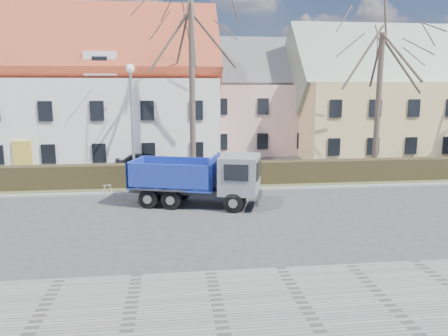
{
  "coord_description": "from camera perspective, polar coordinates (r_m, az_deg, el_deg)",
  "views": [
    {
      "loc": [
        -3.31,
        -18.56,
        5.65
      ],
      "look_at": [
        -0.71,
        2.98,
        1.6
      ],
      "focal_mm": 35.0,
      "sensor_mm": 36.0,
      "label": 1
    }
  ],
  "objects": [
    {
      "name": "sidewalk_near",
      "position": [
        11.99,
        10.49,
        -17.52
      ],
      "size": [
        80.0,
        5.0,
        0.08
      ],
      "primitive_type": "cube",
      "color": "gray",
      "rests_on": "ground"
    },
    {
      "name": "building_yellow",
      "position": [
        40.49,
        21.82,
        7.84
      ],
      "size": [
        18.8,
        10.8,
        8.5
      ],
      "primitive_type": null,
      "color": "#DABA77",
      "rests_on": "ground"
    },
    {
      "name": "tree_1",
      "position": [
        27.1,
        -4.2,
        11.97
      ],
      "size": [
        9.2,
        9.2,
        12.65
      ],
      "primitive_type": null,
      "color": "#483B32",
      "rests_on": "ground"
    },
    {
      "name": "ground",
      "position": [
        19.68,
        3.11,
        -6.12
      ],
      "size": [
        120.0,
        120.0,
        0.0
      ],
      "primitive_type": "plane",
      "color": "#343436"
    },
    {
      "name": "hedge",
      "position": [
        25.28,
        0.78,
        -0.84
      ],
      "size": [
        60.0,
        0.9,
        1.3
      ],
      "primitive_type": "cube",
      "color": "black",
      "rests_on": "ground"
    },
    {
      "name": "building_white",
      "position": [
        35.91,
        -22.79,
        8.32
      ],
      "size": [
        26.8,
        10.8,
        9.5
      ],
      "primitive_type": null,
      "color": "silver",
      "rests_on": "ground"
    },
    {
      "name": "curb_far",
      "position": [
        24.06,
        1.22,
        -2.87
      ],
      "size": [
        80.0,
        0.3,
        0.12
      ],
      "primitive_type": "cube",
      "color": "gray",
      "rests_on": "ground"
    },
    {
      "name": "dump_truck",
      "position": [
        21.05,
        -4.28,
        -1.41
      ],
      "size": [
        6.87,
        4.19,
        2.58
      ],
      "primitive_type": null,
      "rotation": [
        0.0,
        0.0,
        -0.3
      ],
      "color": "navy",
      "rests_on": "ground"
    },
    {
      "name": "cart_frame",
      "position": [
        24.03,
        -15.44,
        -2.7
      ],
      "size": [
        0.7,
        0.49,
        0.58
      ],
      "primitive_type": null,
      "rotation": [
        0.0,
        0.0,
        0.2
      ],
      "color": "silver",
      "rests_on": "ground"
    },
    {
      "name": "building_pink",
      "position": [
        39.28,
        3.89,
        8.14
      ],
      "size": [
        10.8,
        8.8,
        8.0
      ],
      "primitive_type": null,
      "color": "#DCA89C",
      "rests_on": "ground"
    },
    {
      "name": "streetlight",
      "position": [
        25.75,
        -11.87,
        5.54
      ],
      "size": [
        0.55,
        0.55,
        6.99
      ],
      "primitive_type": null,
      "color": "#94999C",
      "rests_on": "ground"
    },
    {
      "name": "tree_2",
      "position": [
        30.16,
        19.6,
        9.69
      ],
      "size": [
        8.0,
        8.0,
        11.0
      ],
      "primitive_type": null,
      "color": "#483B32",
      "rests_on": "ground"
    },
    {
      "name": "parked_car_a",
      "position": [
        29.74,
        -10.24,
        0.75
      ],
      "size": [
        4.08,
        2.11,
        1.33
      ],
      "primitive_type": "imported",
      "rotation": [
        0.0,
        0.0,
        1.43
      ],
      "color": "black",
      "rests_on": "ground"
    },
    {
      "name": "grass_strip",
      "position": [
        25.6,
        0.72,
        -2.06
      ],
      "size": [
        80.0,
        3.0,
        0.1
      ],
      "primitive_type": "cube",
      "color": "#404627",
      "rests_on": "ground"
    }
  ]
}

